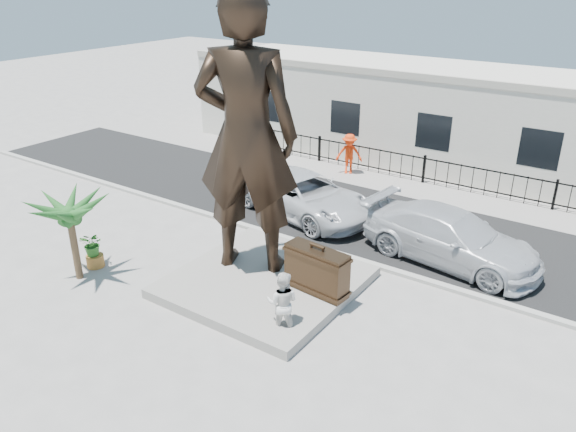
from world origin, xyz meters
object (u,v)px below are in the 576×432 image
suitcase (317,270)px  tourist (282,303)px  statue (246,136)px  car_white (305,195)px

suitcase → tourist: 1.85m
statue → suitcase: bearing=152.6°
suitcase → car_white: 6.19m
statue → tourist: 4.95m
suitcase → tourist: tourist is taller
statue → tourist: bearing=120.0°
statue → car_white: bearing=-100.5°
statue → tourist: size_ratio=4.69×
suitcase → car_white: size_ratio=0.33×
suitcase → car_white: bearing=131.6°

